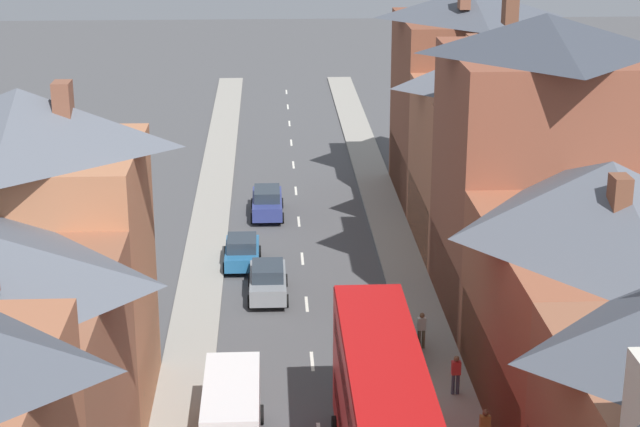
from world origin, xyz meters
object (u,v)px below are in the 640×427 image
car_mid_white (242,251)px  car_near_blue (386,337)px  double_decker_bus_lead (381,418)px  pedestrian_far_left (456,373)px  delivery_van (232,412)px  pedestrian_far_right (422,329)px  car_mid_black (268,280)px  car_parked_left_a (267,202)px

car_mid_white → car_near_blue: bearing=-59.9°
double_decker_bus_lead → pedestrian_far_left: double_decker_bus_lead is taller
delivery_van → pedestrian_far_right: (7.74, 7.32, -0.30)m
double_decker_bus_lead → pedestrian_far_right: double_decker_bus_lead is taller
double_decker_bus_lead → car_mid_white: 21.62m
car_near_blue → car_mid_white: car_near_blue is taller
car_near_blue → pedestrian_far_left: bearing=-59.0°
car_mid_black → pedestrian_far_left: bearing=-55.1°
car_mid_black → car_parked_left_a: bearing=90.0°
double_decker_bus_lead → car_mid_black: bearing=102.1°
car_near_blue → pedestrian_far_right: bearing=11.3°
car_near_blue → delivery_van: size_ratio=0.86×
double_decker_bus_lead → car_parked_left_a: size_ratio=2.40×
double_decker_bus_lead → car_mid_white: size_ratio=2.82×
delivery_van → double_decker_bus_lead: bearing=-33.8°
delivery_van → pedestrian_far_left: size_ratio=3.23×
delivery_van → pedestrian_far_right: bearing=43.4°
car_parked_left_a → pedestrian_far_left: pedestrian_far_left is taller
car_near_blue → pedestrian_far_left: size_ratio=2.77×
car_parked_left_a → delivery_van: 25.74m
double_decker_bus_lead → car_near_blue: bearing=82.7°
car_mid_white → pedestrian_far_right: 12.95m
car_mid_white → pedestrian_far_right: pedestrian_far_right is taller
car_mid_white → pedestrian_far_right: size_ratio=2.38×
double_decker_bus_lead → car_mid_white: (-4.89, 20.97, -2.02)m
pedestrian_far_right → car_parked_left_a: bearing=109.3°
car_mid_black → delivery_van: 13.57m
double_decker_bus_lead → car_mid_black: double_decker_bus_lead is taller
car_parked_left_a → delivery_van: bearing=-92.9°
car_mid_black → pedestrian_far_right: (6.44, -6.19, 0.18)m
car_near_blue → car_mid_white: (-6.20, 10.68, -0.01)m
car_parked_left_a → car_mid_white: 8.12m
pedestrian_far_left → car_mid_white: bearing=120.4°
car_parked_left_a → delivery_van: (-1.30, -25.70, 0.48)m
car_mid_white → delivery_van: bearing=-90.0°
double_decker_bus_lead → pedestrian_far_right: bearing=74.9°
car_parked_left_a → car_mid_black: bearing=-90.0°
car_mid_white → double_decker_bus_lead: bearing=-76.9°
car_near_blue → pedestrian_far_right: (1.54, 0.31, 0.22)m
pedestrian_far_left → pedestrian_far_right: (-0.75, 4.12, 0.00)m
double_decker_bus_lead → pedestrian_far_left: 7.62m
double_decker_bus_lead → delivery_van: bearing=146.2°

